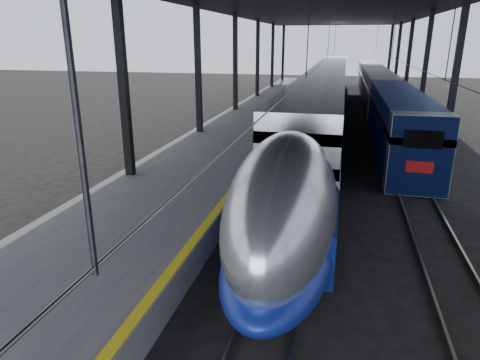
% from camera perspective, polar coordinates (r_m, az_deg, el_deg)
% --- Properties ---
extents(ground, '(160.00, 160.00, 0.00)m').
position_cam_1_polar(ground, '(14.32, -2.21, -10.49)').
color(ground, black).
rests_on(ground, ground).
extents(platform, '(6.00, 80.00, 1.00)m').
position_cam_1_polar(platform, '(33.45, 1.17, 7.16)').
color(platform, '#4C4C4F').
rests_on(platform, ground).
extents(yellow_strip, '(0.30, 80.00, 0.01)m').
position_cam_1_polar(yellow_strip, '(32.89, 5.99, 7.77)').
color(yellow_strip, gold).
rests_on(yellow_strip, platform).
extents(rails, '(6.52, 80.00, 0.16)m').
position_cam_1_polar(rails, '(32.82, 15.01, 5.58)').
color(rails, slate).
rests_on(rails, ground).
extents(canopy, '(18.00, 75.00, 9.47)m').
position_cam_1_polar(canopy, '(32.21, 11.44, 21.81)').
color(canopy, black).
rests_on(canopy, ground).
extents(tgv_train, '(3.14, 65.20, 4.51)m').
position_cam_1_polar(tgv_train, '(39.28, 11.39, 10.82)').
color(tgv_train, silver).
rests_on(tgv_train, ground).
extents(second_train, '(2.74, 56.05, 3.78)m').
position_cam_1_polar(second_train, '(47.31, 17.98, 11.26)').
color(second_train, navy).
rests_on(second_train, ground).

